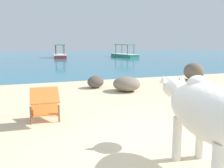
% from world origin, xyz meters
% --- Properties ---
extents(sand_beach, '(18.00, 14.00, 0.04)m').
position_xyz_m(sand_beach, '(0.00, 0.00, 0.02)').
color(sand_beach, beige).
rests_on(sand_beach, ground).
extents(water_surface, '(60.00, 36.00, 0.03)m').
position_xyz_m(water_surface, '(0.00, 22.00, 0.00)').
color(water_surface, teal).
rests_on(water_surface, ground).
extents(cow, '(0.84, 2.05, 1.14)m').
position_xyz_m(cow, '(-0.23, -0.56, 0.79)').
color(cow, silver).
rests_on(cow, sand_beach).
extents(deck_chair_near, '(0.59, 0.80, 0.68)m').
position_xyz_m(deck_chair_near, '(-1.79, 2.08, 0.42)').
color(deck_chair_near, brown).
rests_on(deck_chair_near, sand_beach).
extents(shore_rock_large, '(1.13, 1.16, 0.47)m').
position_xyz_m(shore_rock_large, '(0.94, 4.42, 0.27)').
color(shore_rock_large, gray).
rests_on(shore_rock_large, sand_beach).
extents(shore_rock_medium, '(0.80, 0.79, 0.41)m').
position_xyz_m(shore_rock_medium, '(0.20, 5.33, 0.24)').
color(shore_rock_medium, brown).
rests_on(shore_rock_medium, sand_beach).
extents(shore_rock_small, '(0.91, 1.10, 0.70)m').
position_xyz_m(shore_rock_small, '(4.44, 5.66, 0.39)').
color(shore_rock_small, '#6B5B4C').
rests_on(shore_rock_small, sand_beach).
extents(boat_red, '(1.58, 3.78, 1.29)m').
position_xyz_m(boat_red, '(1.71, 22.66, 0.29)').
color(boat_red, '#C63833').
rests_on(boat_red, water_surface).
extents(boat_green, '(1.82, 3.82, 1.29)m').
position_xyz_m(boat_green, '(8.07, 21.34, 0.29)').
color(boat_green, '#338E66').
rests_on(boat_green, water_surface).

